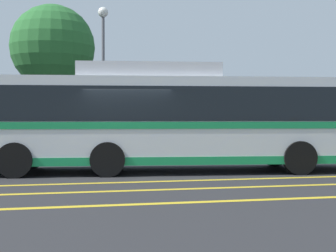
% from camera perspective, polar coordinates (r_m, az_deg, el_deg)
% --- Properties ---
extents(ground_plane, '(220.00, 220.00, 0.00)m').
position_cam_1_polar(ground_plane, '(14.26, -5.36, -5.78)').
color(ground_plane, '#262628').
extents(lane_strip_0, '(32.26, 0.20, 0.01)m').
position_cam_1_polar(lane_strip_0, '(12.59, 1.96, -6.68)').
color(lane_strip_0, gold).
rests_on(lane_strip_0, ground_plane).
extents(lane_strip_1, '(32.26, 0.20, 0.01)m').
position_cam_1_polar(lane_strip_1, '(11.26, 3.58, -7.62)').
color(lane_strip_1, gold).
rests_on(lane_strip_1, ground_plane).
extents(lane_strip_2, '(32.26, 0.20, 0.01)m').
position_cam_1_polar(lane_strip_2, '(9.64, 6.19, -9.11)').
color(lane_strip_2, gold).
rests_on(lane_strip_2, ground_plane).
extents(curb_strip, '(40.26, 0.36, 0.15)m').
position_cam_1_polar(curb_strip, '(20.92, -3.36, -3.35)').
color(curb_strip, '#99999E').
rests_on(curb_strip, ground_plane).
extents(transit_bus, '(12.74, 3.75, 3.33)m').
position_cam_1_polar(transit_bus, '(14.62, -0.08, 0.95)').
color(transit_bus, silver).
rests_on(transit_bus, ground_plane).
extents(parked_car_1, '(4.71, 2.13, 1.41)m').
position_cam_1_polar(parked_car_1, '(19.27, -19.49, -1.91)').
color(parked_car_1, '#335B33').
rests_on(parked_car_1, ground_plane).
extents(street_lamp, '(0.48, 0.48, 6.80)m').
position_cam_1_polar(street_lamp, '(22.19, -7.91, 8.98)').
color(street_lamp, '#59595E').
rests_on(street_lamp, ground_plane).
extents(tree_1, '(4.46, 4.46, 7.66)m').
position_cam_1_polar(tree_1, '(25.94, -13.88, 9.32)').
color(tree_1, '#513823').
rests_on(tree_1, ground_plane).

